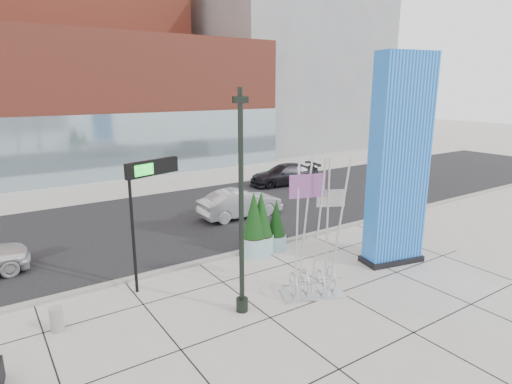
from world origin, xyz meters
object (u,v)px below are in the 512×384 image
lamp_post (241,226)px  overhead_street_sign (152,180)px  blue_pylon (399,166)px  concrete_bollard (57,319)px  car_silver_mid (240,204)px  public_art_sculpture (314,260)px

lamp_post → overhead_street_sign: lamp_post is taller
blue_pylon → concrete_bollard: (-12.33, 2.05, -3.62)m
concrete_bollard → car_silver_mid: size_ratio=0.16×
public_art_sculpture → car_silver_mid: 9.43m
lamp_post → overhead_street_sign: size_ratio=1.54×
lamp_post → concrete_bollard: 6.04m
lamp_post → public_art_sculpture: lamp_post is taller
concrete_bollard → public_art_sculpture: bearing=-17.5°
public_art_sculpture → concrete_bollard: 8.17m
blue_pylon → concrete_bollard: blue_pylon is taller
concrete_bollard → overhead_street_sign: 5.11m
concrete_bollard → overhead_street_sign: (3.53, 1.11, 3.53)m
overhead_street_sign → blue_pylon: bearing=-37.4°
blue_pylon → overhead_street_sign: size_ratio=1.82×
blue_pylon → public_art_sculpture: 5.34m
car_silver_mid → concrete_bollard: bearing=123.2°
blue_pylon → lamp_post: (-7.21, 0.00, -1.14)m
overhead_street_sign → car_silver_mid: (6.87, 5.49, -3.13)m
blue_pylon → lamp_post: 7.30m
blue_pylon → lamp_post: bearing=-168.0°
blue_pylon → overhead_street_sign: blue_pylon is taller
public_art_sculpture → car_silver_mid: size_ratio=1.04×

